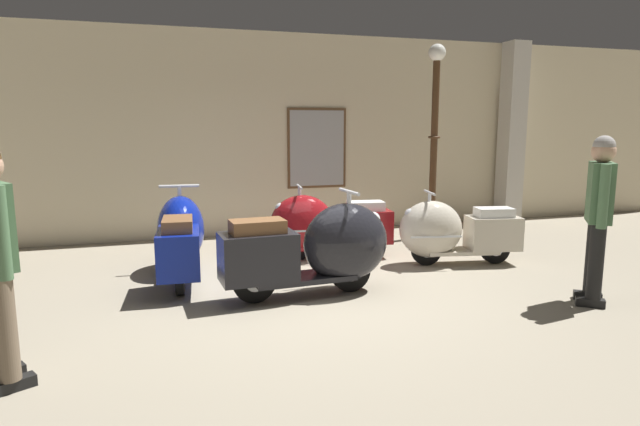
% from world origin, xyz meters
% --- Properties ---
extents(ground_plane, '(60.00, 60.00, 0.00)m').
position_xyz_m(ground_plane, '(0.00, 0.00, 0.00)').
color(ground_plane, gray).
extents(showroom_back_wall, '(18.00, 0.63, 3.26)m').
position_xyz_m(showroom_back_wall, '(0.17, 3.56, 1.63)').
color(showroom_back_wall, beige).
rests_on(showroom_back_wall, ground).
extents(scooter_0, '(0.63, 1.79, 1.07)m').
position_xyz_m(scooter_0, '(-1.32, 1.20, 0.49)').
color(scooter_0, black).
rests_on(scooter_0, ground).
extents(scooter_1, '(1.85, 0.64, 1.11)m').
position_xyz_m(scooter_1, '(0.06, 0.08, 0.51)').
color(scooter_1, black).
rests_on(scooter_1, ground).
extents(scooter_2, '(1.69, 0.68, 1.00)m').
position_xyz_m(scooter_2, '(0.54, 1.56, 0.46)').
color(scooter_2, black).
rests_on(scooter_2, ground).
extents(scooter_3, '(1.63, 0.75, 0.96)m').
position_xyz_m(scooter_3, '(2.03, 0.77, 0.44)').
color(scooter_3, black).
rests_on(scooter_3, ground).
extents(lamppost, '(0.28, 0.28, 3.01)m').
position_xyz_m(lamppost, '(2.64, 2.36, 1.58)').
color(lamppost, '#472D19').
rests_on(lamppost, ground).
extents(visitor_0, '(0.42, 0.47, 1.69)m').
position_xyz_m(visitor_0, '(2.61, -1.01, 0.98)').
color(visitor_0, black).
rests_on(visitor_0, ground).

